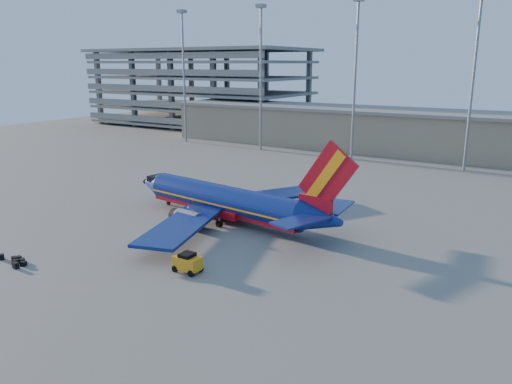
% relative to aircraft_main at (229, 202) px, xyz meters
% --- Properties ---
extents(ground, '(220.00, 220.00, 0.00)m').
position_rel_aircraft_main_xyz_m(ground, '(2.64, -2.14, -2.24)').
color(ground, slate).
rests_on(ground, ground).
extents(terminal_building, '(122.00, 16.00, 8.50)m').
position_rel_aircraft_main_xyz_m(terminal_building, '(12.64, 55.86, 2.07)').
color(terminal_building, '#89715E').
rests_on(terminal_building, ground).
extents(parking_garage, '(62.00, 32.00, 21.40)m').
position_rel_aircraft_main_xyz_m(parking_garage, '(-59.36, 71.91, 9.48)').
color(parking_garage, slate).
rests_on(parking_garage, ground).
extents(light_mast_row, '(101.60, 1.60, 28.65)m').
position_rel_aircraft_main_xyz_m(light_mast_row, '(7.64, 43.86, 15.31)').
color(light_mast_row, gray).
rests_on(light_mast_row, ground).
extents(aircraft_main, '(30.96, 29.60, 10.51)m').
position_rel_aircraft_main_xyz_m(aircraft_main, '(0.00, 0.00, 0.00)').
color(aircraft_main, navy).
rests_on(aircraft_main, ground).
extents(baggage_tug, '(2.41, 1.49, 1.71)m').
position_rel_aircraft_main_xyz_m(baggage_tug, '(5.11, -13.74, -1.35)').
color(baggage_tug, '#F99F16').
rests_on(baggage_tug, ground).
extents(luggage_pile, '(3.65, 1.68, 0.54)m').
position_rel_aircraft_main_xyz_m(luggage_pile, '(-9.25, -20.34, -2.01)').
color(luggage_pile, black).
rests_on(luggage_pile, ground).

